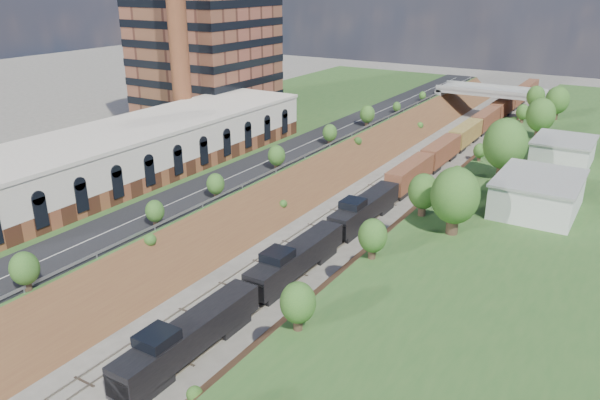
{
  "coord_description": "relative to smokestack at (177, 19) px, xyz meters",
  "views": [
    {
      "loc": [
        33.43,
        -18.79,
        31.26
      ],
      "look_at": [
        -1.25,
        37.9,
        6.0
      ],
      "focal_mm": 35.0,
      "sensor_mm": 36.0,
      "label": 1
    }
  ],
  "objects": [
    {
      "name": "commercial_building",
      "position": [
        8.0,
        -18.0,
        -16.49
      ],
      "size": [
        14.3,
        62.3,
        7.0
      ],
      "color": "brown",
      "rests_on": "platform_left"
    },
    {
      "name": "platform_left",
      "position": [
        3.0,
        4.0,
        -22.5
      ],
      "size": [
        44.0,
        180.0,
        5.0
      ],
      "primitive_type": "cube",
      "color": "#315A25",
      "rests_on": "ground"
    },
    {
      "name": "embankment_right",
      "position": [
        47.0,
        4.0,
        -25.0
      ],
      "size": [
        10.0,
        180.0,
        10.0
      ],
      "primitive_type": "cube",
      "rotation": [
        0.0,
        0.79,
        0.0
      ],
      "color": "brown",
      "rests_on": "ground"
    },
    {
      "name": "road",
      "position": [
        20.5,
        4.0,
        -19.95
      ],
      "size": [
        8.0,
        180.0,
        0.1
      ],
      "primitive_type": "cube",
      "color": "black",
      "rests_on": "platform_left"
    },
    {
      "name": "smokestack",
      "position": [
        0.0,
        0.0,
        0.0
      ],
      "size": [
        3.2,
        3.2,
        40.0
      ],
      "primitive_type": "cylinder",
      "color": "brown",
      "rests_on": "platform_left"
    },
    {
      "name": "freight_train",
      "position": [
        38.6,
        30.61,
        -22.55
      ],
      "size": [
        2.77,
        157.07,
        4.55
      ],
      "color": "black",
      "rests_on": "ground"
    },
    {
      "name": "white_building_near",
      "position": [
        59.5,
        -4.0,
        -18.0
      ],
      "size": [
        9.0,
        12.0,
        4.0
      ],
      "primitive_type": "cube",
      "color": "silver",
      "rests_on": "platform_right"
    },
    {
      "name": "rail_right_track",
      "position": [
        38.6,
        4.0,
        -24.91
      ],
      "size": [
        1.58,
        180.0,
        0.18
      ],
      "primitive_type": "cube",
      "color": "gray",
      "rests_on": "ground"
    },
    {
      "name": "rail_left_track",
      "position": [
        33.4,
        4.0,
        -24.91
      ],
      "size": [
        1.58,
        180.0,
        0.18
      ],
      "primitive_type": "cube",
      "color": "gray",
      "rests_on": "ground"
    },
    {
      "name": "tree_left_crest",
      "position": [
        24.2,
        -36.0,
        -17.96
      ],
      "size": [
        2.45,
        2.45,
        3.55
      ],
      "color": "#473323",
      "rests_on": "platform_left"
    },
    {
      "name": "tree_right_large",
      "position": [
        53.0,
        -16.0,
        -15.62
      ],
      "size": [
        5.25,
        5.25,
        7.61
      ],
      "color": "#473323",
      "rests_on": "platform_right"
    },
    {
      "name": "embankment_left",
      "position": [
        25.0,
        4.0,
        -25.0
      ],
      "size": [
        10.0,
        180.0,
        10.0
      ],
      "primitive_type": "cube",
      "rotation": [
        0.0,
        0.79,
        0.0
      ],
      "color": "brown",
      "rests_on": "ground"
    },
    {
      "name": "white_building_far",
      "position": [
        59.0,
        18.0,
        -18.2
      ],
      "size": [
        8.0,
        10.0,
        3.6
      ],
      "primitive_type": "cube",
      "color": "silver",
      "rests_on": "platform_right"
    },
    {
      "name": "overpass",
      "position": [
        36.0,
        66.0,
        -20.08
      ],
      "size": [
        24.5,
        8.3,
        7.4
      ],
      "color": "gray",
      "rests_on": "ground"
    },
    {
      "name": "guardrail",
      "position": [
        24.6,
        3.8,
        -19.45
      ],
      "size": [
        0.1,
        171.0,
        0.7
      ],
      "color": "#99999E",
      "rests_on": "platform_left"
    }
  ]
}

